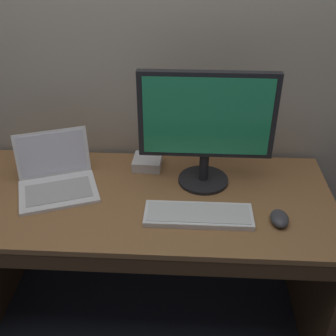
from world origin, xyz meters
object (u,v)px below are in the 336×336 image
Objects in this scene: wired_keyboard at (198,215)px; external_drive_box at (147,162)px; laptop_white at (57,180)px; external_monitor at (206,123)px; computer_mouse at (279,218)px.

wired_keyboard is 3.30× the size of external_drive_box.
laptop_white is at bearing 164.24° from wired_keyboard.
wired_keyboard is (-0.02, -0.23, -0.28)m from external_monitor.
laptop_white is 3.81× the size of computer_mouse.
external_monitor is 0.39m from external_drive_box.
external_monitor reaches higher than wired_keyboard.
external_drive_box is (-0.25, 0.12, -0.27)m from external_monitor.
computer_mouse is at bearing -34.86° from external_drive_box.
laptop_white reaches higher than external_drive_box.
laptop_white is at bearing -173.93° from external_monitor.
external_monitor reaches higher than computer_mouse.
external_drive_box reaches higher than computer_mouse.
laptop_white is 0.94× the size of wired_keyboard.
external_drive_box is (-0.54, 0.37, 0.00)m from computer_mouse.
external_monitor is at bearing 6.07° from laptop_white.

